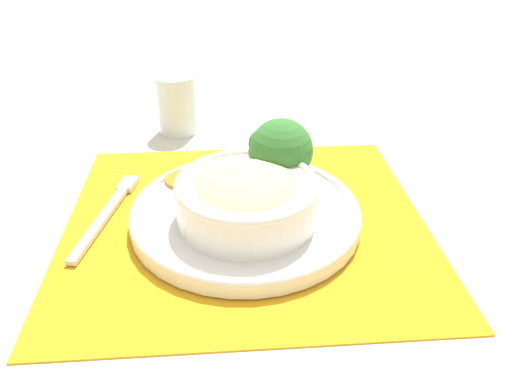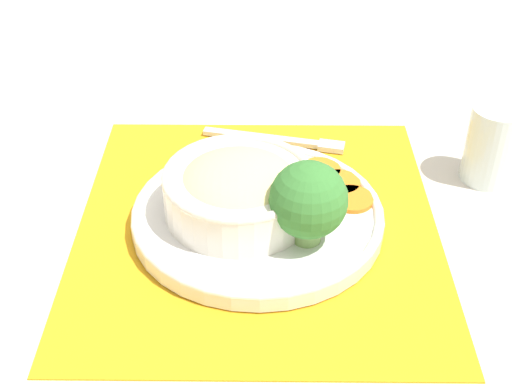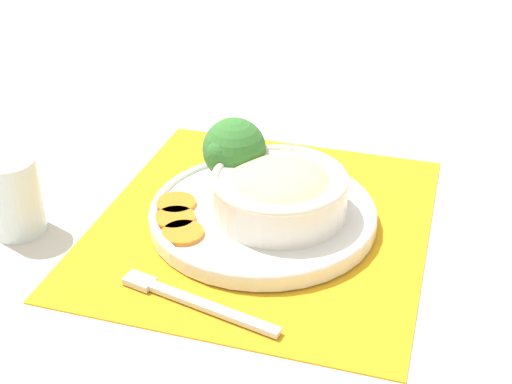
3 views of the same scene
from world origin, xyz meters
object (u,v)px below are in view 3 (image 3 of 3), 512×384
(water_glass, at_px, (15,200))
(fork, at_px, (184,298))
(bowl, at_px, (279,191))
(broccoli_floret, at_px, (234,150))

(water_glass, xyz_separation_m, fork, (-0.07, -0.23, -0.03))
(water_glass, distance_m, fork, 0.25)
(bowl, bearing_deg, broccoli_floret, 54.43)
(bowl, height_order, fork, bowl)
(water_glass, bearing_deg, bowl, -73.60)
(fork, bearing_deg, broccoli_floret, 16.38)
(water_glass, height_order, fork, water_glass)
(fork, bearing_deg, bowl, -6.56)
(broccoli_floret, relative_size, fork, 0.49)
(bowl, height_order, broccoli_floret, broccoli_floret)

